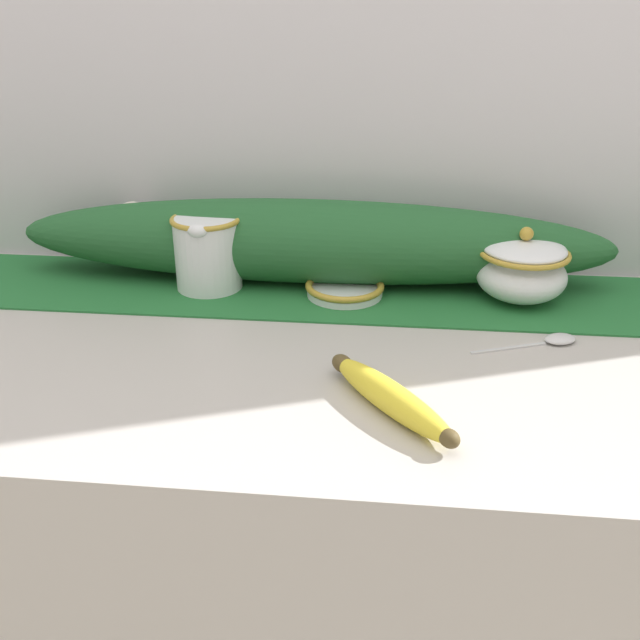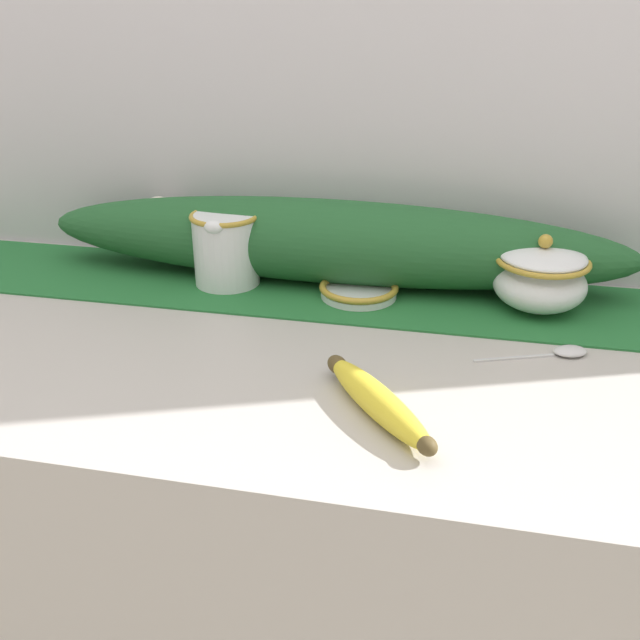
{
  "view_description": "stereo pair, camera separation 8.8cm",
  "coord_description": "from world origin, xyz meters",
  "px_view_note": "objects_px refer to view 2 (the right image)",
  "views": [
    {
      "loc": [
        0.12,
        -0.82,
        1.34
      ],
      "look_at": [
        0.04,
        -0.02,
        0.97
      ],
      "focal_mm": 40.0,
      "sensor_mm": 36.0,
      "label": 1
    },
    {
      "loc": [
        0.21,
        -0.81,
        1.34
      ],
      "look_at": [
        0.04,
        -0.02,
        0.97
      ],
      "focal_mm": 40.0,
      "sensor_mm": 36.0,
      "label": 2
    }
  ],
  "objects_px": {
    "sugar_bowl": "(541,277)",
    "cream_pitcher": "(226,246)",
    "small_dish": "(359,290)",
    "spoon": "(565,352)",
    "banana": "(377,401)"
  },
  "relations": [
    {
      "from": "banana",
      "to": "sugar_bowl",
      "type": "bearing_deg",
      "value": 60.38
    },
    {
      "from": "small_dish",
      "to": "banana",
      "type": "distance_m",
      "value": 0.32
    },
    {
      "from": "banana",
      "to": "spoon",
      "type": "relative_size",
      "value": 1.24
    },
    {
      "from": "small_dish",
      "to": "spoon",
      "type": "height_order",
      "value": "small_dish"
    },
    {
      "from": "spoon",
      "to": "sugar_bowl",
      "type": "bearing_deg",
      "value": 80.19
    },
    {
      "from": "sugar_bowl",
      "to": "spoon",
      "type": "distance_m",
      "value": 0.15
    },
    {
      "from": "small_dish",
      "to": "spoon",
      "type": "bearing_deg",
      "value": -23.75
    },
    {
      "from": "sugar_bowl",
      "to": "spoon",
      "type": "relative_size",
      "value": 0.91
    },
    {
      "from": "sugar_bowl",
      "to": "banana",
      "type": "relative_size",
      "value": 0.73
    },
    {
      "from": "sugar_bowl",
      "to": "spoon",
      "type": "bearing_deg",
      "value": -78.62
    },
    {
      "from": "cream_pitcher",
      "to": "sugar_bowl",
      "type": "height_order",
      "value": "cream_pitcher"
    },
    {
      "from": "sugar_bowl",
      "to": "cream_pitcher",
      "type": "bearing_deg",
      "value": 179.83
    },
    {
      "from": "cream_pitcher",
      "to": "sugar_bowl",
      "type": "bearing_deg",
      "value": -0.17
    },
    {
      "from": "small_dish",
      "to": "sugar_bowl",
      "type": "bearing_deg",
      "value": 2.49
    },
    {
      "from": "cream_pitcher",
      "to": "banana",
      "type": "bearing_deg",
      "value": -49.26
    }
  ]
}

